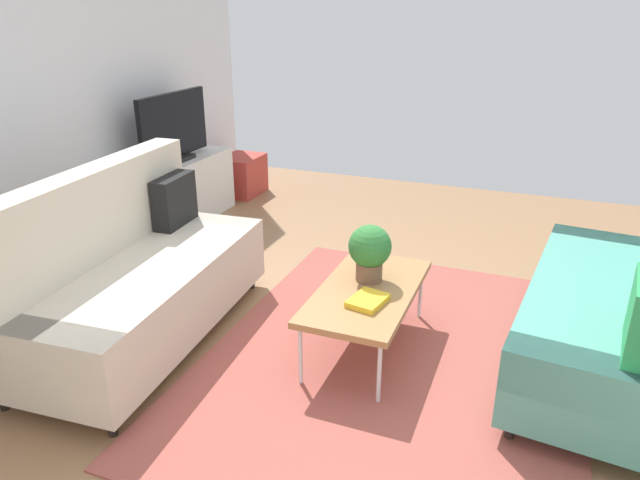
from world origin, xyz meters
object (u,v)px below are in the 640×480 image
(vase_0, at_px, (130,165))
(bottle_2, at_px, (173,152))
(bottle_0, at_px, (160,156))
(couch_beige, at_px, (134,274))
(tv, at_px, (174,128))
(storage_trunk, at_px, (242,175))
(potted_plant, at_px, (370,250))
(bottle_1, at_px, (167,153))
(table_book_0, at_px, (368,301))
(couch_green, at_px, (622,306))
(vase_1, at_px, (141,161))
(coffee_table, at_px, (367,293))
(tv_console, at_px, (178,193))

(vase_0, relative_size, bottle_2, 0.90)
(bottle_0, bearing_deg, bottle_2, 0.00)
(couch_beige, relative_size, tv, 1.96)
(storage_trunk, distance_m, potted_plant, 3.39)
(couch_beige, bearing_deg, bottle_1, -155.55)
(potted_plant, height_order, bottle_1, bottle_1)
(bottle_1, bearing_deg, tv, 6.49)
(potted_plant, xyz_separation_m, bottle_2, (1.30, 2.33, 0.12))
(tv, height_order, table_book_0, tv)
(potted_plant, distance_m, bottle_2, 2.67)
(tv, bearing_deg, potted_plant, -120.35)
(couch_green, xyz_separation_m, vase_1, (0.78, 3.87, 0.30))
(potted_plant, xyz_separation_m, vase_0, (0.80, 2.42, 0.11))
(potted_plant, relative_size, bottle_0, 1.65)
(table_book_0, relative_size, bottle_0, 1.10)
(vase_1, bearing_deg, couch_beige, -144.64)
(coffee_table, distance_m, tv, 2.87)
(bottle_2, bearing_deg, tv_console, 27.91)
(couch_beige, height_order, couch_green, same)
(storage_trunk, distance_m, vase_1, 1.63)
(coffee_table, distance_m, tv_console, 2.83)
(storage_trunk, relative_size, bottle_0, 2.37)
(table_book_0, bearing_deg, tv, 55.47)
(vase_0, bearing_deg, couch_green, -99.40)
(tv_console, bearing_deg, tv, -90.00)
(couch_green, height_order, vase_1, couch_green)
(tv, bearing_deg, couch_green, -107.81)
(couch_green, relative_size, bottle_0, 9.02)
(coffee_table, xyz_separation_m, bottle_1, (1.32, 2.36, 0.37))
(couch_beige, bearing_deg, vase_0, -146.13)
(couch_beige, relative_size, couch_green, 0.99)
(couch_green, bearing_deg, bottle_1, 80.50)
(table_book_0, bearing_deg, potted_plant, 16.13)
(tv, bearing_deg, coffee_table, -122.21)
(couch_green, height_order, bottle_0, couch_green)
(potted_plant, height_order, vase_0, vase_0)
(bottle_0, bearing_deg, storage_trunk, -2.49)
(couch_beige, xyz_separation_m, bottle_2, (1.82, 0.94, 0.30))
(couch_beige, distance_m, bottle_1, 1.98)
(tv, distance_m, bottle_2, 0.22)
(tv, xyz_separation_m, potted_plant, (-1.38, -2.35, -0.33))
(vase_0, bearing_deg, table_book_0, -113.64)
(coffee_table, distance_m, vase_0, 2.64)
(tv_console, relative_size, bottle_0, 6.39)
(couch_beige, distance_m, vase_1, 1.81)
(potted_plant, bearing_deg, coffee_table, -166.74)
(coffee_table, xyz_separation_m, vase_0, (0.92, 2.45, 0.34))
(table_book_0, distance_m, bottle_0, 2.81)
(couch_green, xyz_separation_m, tv, (1.22, 3.80, 0.51))
(tv_console, bearing_deg, bottle_2, -152.09)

